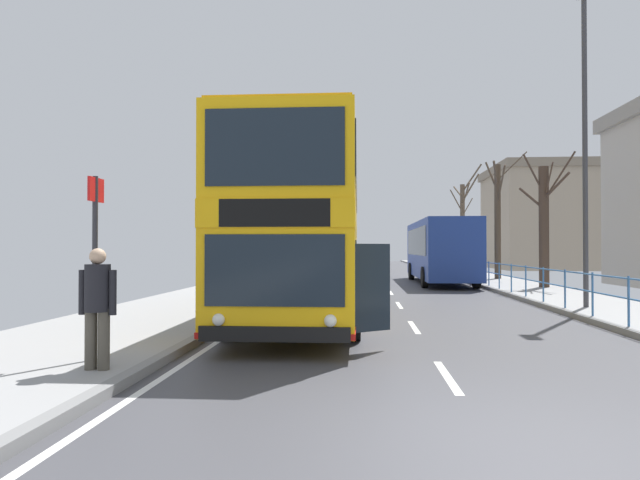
% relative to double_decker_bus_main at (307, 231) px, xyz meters
% --- Properties ---
extents(ground, '(15.80, 140.00, 0.20)m').
position_rel_double_decker_bus_main_xyz_m(ground, '(1.87, -8.72, -2.21)').
color(ground, '#424247').
extents(double_decker_bus_main, '(3.28, 10.97, 4.29)m').
position_rel_double_decker_bus_main_xyz_m(double_decker_bus_main, '(0.00, 0.00, 0.00)').
color(double_decker_bus_main, '#F4B20F').
rests_on(double_decker_bus_main, ground).
extents(background_bus_far_lane, '(2.58, 10.29, 3.14)m').
position_rel_double_decker_bus_main_xyz_m(background_bus_far_lane, '(5.41, 14.50, -0.53)').
color(background_bus_far_lane, navy).
rests_on(background_bus_far_lane, ground).
extents(pedestrian_railing_far_kerb, '(0.05, 30.83, 1.07)m').
position_rel_double_decker_bus_main_xyz_m(pedestrian_railing_far_kerb, '(7.03, 4.47, -1.40)').
color(pedestrian_railing_far_kerb, '#386BA8').
rests_on(pedestrian_railing_far_kerb, ground).
extents(pedestrian_companion, '(0.54, 0.36, 1.66)m').
position_rel_double_decker_bus_main_xyz_m(pedestrian_companion, '(-2.22, -6.68, -1.18)').
color(pedestrian_companion, '#4C473D').
rests_on(pedestrian_companion, ground).
extents(bus_stop_sign_near, '(0.08, 0.44, 2.73)m').
position_rel_double_decker_bus_main_xyz_m(bus_stop_sign_near, '(-2.57, -6.04, -0.43)').
color(bus_stop_sign_near, '#2D2D33').
rests_on(bus_stop_sign_near, ground).
extents(street_lamp_far_side, '(0.28, 0.60, 9.03)m').
position_rel_double_decker_bus_main_xyz_m(street_lamp_far_side, '(7.70, 2.02, 3.03)').
color(street_lamp_far_side, '#38383D').
rests_on(street_lamp_far_side, ground).
extents(bare_tree_far_00, '(2.17, 3.02, 7.52)m').
position_rel_double_decker_bus_main_xyz_m(bare_tree_far_00, '(8.59, 25.32, 1.40)').
color(bare_tree_far_00, brown).
rests_on(bare_tree_far_00, ground).
extents(bare_tree_far_01, '(2.17, 2.29, 6.92)m').
position_rel_double_decker_bus_main_xyz_m(bare_tree_far_01, '(8.82, 16.52, 1.23)').
color(bare_tree_far_01, '#4C3D2D').
rests_on(bare_tree_far_01, ground).
extents(bare_tree_far_02, '(2.23, 2.56, 5.71)m').
position_rel_double_decker_bus_main_xyz_m(bare_tree_far_02, '(9.16, 10.01, 0.62)').
color(bare_tree_far_02, '#423328').
rests_on(bare_tree_far_02, ground).
extents(background_building_01, '(12.11, 10.72, 8.90)m').
position_rel_double_decker_bus_main_xyz_m(background_building_01, '(18.85, 35.17, 2.23)').
color(background_building_01, gray).
rests_on(background_building_01, ground).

